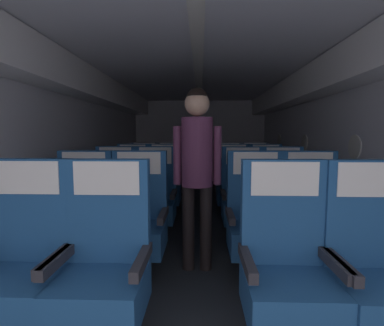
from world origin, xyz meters
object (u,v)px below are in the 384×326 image
seat_a_left_aisle (104,270)px  seat_c_left_aisle (155,199)px  seat_a_right_window (287,272)px  seat_e_right_aisle (255,177)px  seat_d_left_window (132,186)px  seat_e_left_aisle (170,177)px  seat_b_right_window (256,223)px  seat_e_right_window (228,177)px  seat_b_left_window (82,222)px  seat_c_right_aisle (284,200)px  seat_d_right_window (233,186)px  seat_a_right_aisle (376,274)px  seat_d_right_aisle (266,186)px  seat_b_left_aisle (138,222)px  seat_c_left_window (114,199)px  seat_b_right_aisle (312,224)px  seat_c_right_window (243,200)px  seat_a_left_window (22,268)px  seat_d_left_aisle (164,186)px  seat_e_left_window (144,177)px  flight_attendant (197,159)px

seat_a_left_aisle → seat_c_left_aisle: same height
seat_a_right_window → seat_e_right_aisle: 3.71m
seat_d_left_window → seat_e_left_aisle: bearing=62.3°
seat_b_right_window → seat_e_left_aisle: same height
seat_e_right_window → seat_d_left_window: bearing=-149.1°
seat_b_left_window → seat_c_right_aisle: (2.04, 0.93, 0.00)m
seat_d_right_window → seat_e_left_aisle: same height
seat_a_right_aisle → seat_b_left_window: (-2.04, 0.92, 0.00)m
seat_d_right_aisle → seat_b_left_aisle: bearing=-129.8°
seat_a_right_window → seat_c_left_window: (-1.54, 1.84, 0.00)m
seat_c_left_aisle → seat_d_left_window: same height
seat_e_left_aisle → seat_e_right_aisle: 1.55m
seat_b_right_aisle → seat_c_left_aisle: same height
seat_e_left_aisle → seat_a_right_window: bearing=-74.0°
seat_a_right_window → seat_b_left_aisle: bearing=139.1°
seat_e_right_aisle → seat_b_left_window: bearing=-126.4°
seat_a_right_window → seat_c_right_window: size_ratio=1.00×
seat_a_left_window → seat_c_right_aisle: bearing=42.1°
seat_a_right_window → seat_b_right_window: (-0.00, 0.92, 0.00)m
seat_b_left_window → seat_c_right_window: 1.81m
seat_d_left_aisle → seat_e_right_window: (1.05, 0.94, 0.00)m
seat_e_right_aisle → seat_e_right_window: bearing=179.1°
seat_b_left_window → seat_e_right_aisle: bearing=53.6°
seat_c_left_aisle → seat_c_right_window: same height
seat_a_left_window → seat_c_left_aisle: same height
seat_e_left_aisle → seat_b_left_aisle: bearing=-89.9°
seat_d_left_aisle → seat_e_left_window: (-0.49, 0.92, 0.00)m
seat_b_left_window → seat_e_right_window: 3.19m
seat_a_right_aisle → seat_a_right_window: (-0.49, 0.02, 0.00)m
seat_d_right_aisle → seat_b_right_window: bearing=-105.1°
seat_d_right_window → seat_e_right_aisle: same height
seat_a_left_window → seat_e_right_aisle: (2.03, 3.68, 0.00)m
seat_c_left_aisle → seat_d_left_aisle: same height
seat_c_left_aisle → seat_d_left_aisle: size_ratio=1.00×
seat_c_right_aisle → flight_attendant: flight_attendant is taller
seat_d_right_aisle → seat_e_left_window: same height
seat_c_left_window → seat_c_left_aisle: same height
seat_d_left_aisle → seat_e_left_aisle: size_ratio=1.00×
seat_a_right_window → seat_d_right_window: size_ratio=1.00×
seat_e_left_window → seat_e_left_aisle: bearing=1.0°
seat_b_left_aisle → seat_a_right_aisle: bearing=-31.1°
seat_d_right_aisle → seat_a_right_aisle: bearing=-90.0°
seat_d_left_window → seat_d_right_aisle: bearing=0.1°
seat_a_left_aisle → seat_d_left_window: (-0.49, 2.77, 0.00)m
seat_c_left_aisle → seat_c_right_aisle: bearing=0.0°
seat_d_left_aisle → seat_c_left_window: bearing=-118.7°
seat_d_right_window → seat_a_left_window: bearing=-119.0°
seat_d_right_window → seat_e_right_aisle: size_ratio=1.00×
seat_d_right_aisle → seat_e_left_aisle: 1.80m
seat_b_left_aisle → seat_e_right_aisle: (1.54, 2.77, 0.00)m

